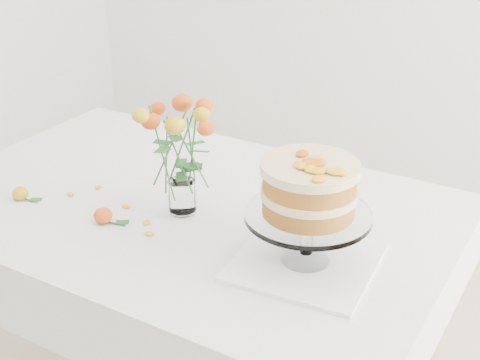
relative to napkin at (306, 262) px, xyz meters
The scene contains 11 objects.
table 0.43m from the napkin, 166.02° to the left, with size 1.43×0.93×0.76m.
napkin is the anchor object (origin of this frame).
cake_stand 0.18m from the napkin, 90.00° to the right, with size 0.29×0.29×0.26m.
rose_vase 0.44m from the napkin, behind, with size 0.31×0.31×0.37m.
loose_rose_near 0.81m from the napkin, behind, with size 0.08×0.04×0.04m.
loose_rose_far 0.53m from the napkin, behind, with size 0.09×0.05×0.04m.
stray_petal_a 0.53m from the napkin, behind, with size 0.03×0.02×0.00m, color #FAA50F.
stray_petal_b 0.43m from the napkin, behind, with size 0.03×0.02×0.00m, color #FAA50F.
stray_petal_c 0.40m from the napkin, 168.66° to the right, with size 0.03×0.02×0.00m, color #FAA50F.
stray_petal_d 0.67m from the napkin, behind, with size 0.03×0.02×0.00m, color #FAA50F.
stray_petal_e 0.71m from the napkin, behind, with size 0.03×0.02×0.00m, color #FAA50F.
Camera 1 is at (0.94, -1.29, 1.61)m, focal length 50.00 mm.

